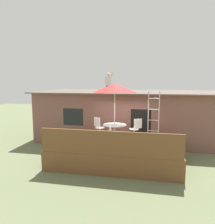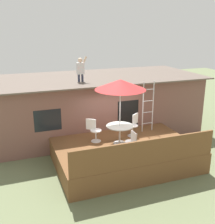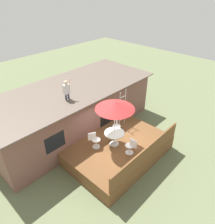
{
  "view_description": "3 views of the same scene",
  "coord_description": "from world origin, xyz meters",
  "views": [
    {
      "loc": [
        1.53,
        -9.54,
        3.5
      ],
      "look_at": [
        -0.54,
        0.43,
        2.04
      ],
      "focal_mm": 36.21,
      "sensor_mm": 36.0,
      "label": 1
    },
    {
      "loc": [
        -4.06,
        -9.25,
        5.24
      ],
      "look_at": [
        -0.38,
        0.76,
        1.91
      ],
      "focal_mm": 44.92,
      "sensor_mm": 36.0,
      "label": 2
    },
    {
      "loc": [
        -6.64,
        -5.6,
        8.1
      ],
      "look_at": [
        0.47,
        1.09,
        2.06
      ],
      "focal_mm": 34.06,
      "sensor_mm": 36.0,
      "label": 3
    }
  ],
  "objects": [
    {
      "name": "ground_plane",
      "position": [
        0.0,
        0.0,
        0.0
      ],
      "size": [
        40.0,
        40.0,
        0.0
      ],
      "primitive_type": "plane",
      "color": "#66704C"
    },
    {
      "name": "house",
      "position": [
        -0.0,
        3.6,
        1.42
      ],
      "size": [
        10.5,
        4.5,
        2.83
      ],
      "color": "brown",
      "rests_on": "ground"
    },
    {
      "name": "deck",
      "position": [
        0.0,
        0.0,
        0.4
      ],
      "size": [
        5.28,
        3.88,
        0.8
      ],
      "primitive_type": "cube",
      "color": "brown",
      "rests_on": "ground"
    },
    {
      "name": "deck_railing",
      "position": [
        0.0,
        -1.89,
        1.25
      ],
      "size": [
        5.18,
        0.08,
        0.9
      ],
      "primitive_type": "cube",
      "color": "brown",
      "rests_on": "deck"
    },
    {
      "name": "patio_table",
      "position": [
        -0.14,
        0.04,
        1.39
      ],
      "size": [
        1.04,
        1.04,
        0.74
      ],
      "color": "silver",
      "rests_on": "deck"
    },
    {
      "name": "patio_umbrella",
      "position": [
        -0.14,
        0.04,
        3.15
      ],
      "size": [
        1.9,
        1.9,
        2.54
      ],
      "color": "silver",
      "rests_on": "deck"
    },
    {
      "name": "step_ladder",
      "position": [
        1.52,
        0.91,
        1.9
      ],
      "size": [
        0.52,
        0.04,
        2.2
      ],
      "color": "silver",
      "rests_on": "deck"
    },
    {
      "name": "person_figure",
      "position": [
        -0.95,
        2.62,
        3.44
      ],
      "size": [
        0.47,
        0.2,
        1.11
      ],
      "color": "#33384C",
      "rests_on": "house"
    },
    {
      "name": "patio_chair_left",
      "position": [
        -0.99,
        0.61,
        1.26
      ],
      "size": [
        0.56,
        0.46,
        0.92
      ],
      "rotation": [
        0.0,
        0.0,
        -0.59
      ],
      "color": "silver",
      "rests_on": "deck"
    },
    {
      "name": "patio_chair_right",
      "position": [
        0.72,
        0.63,
        1.26
      ],
      "size": [
        0.56,
        0.46,
        0.92
      ],
      "rotation": [
        0.0,
        0.0,
        -2.54
      ],
      "color": "silver",
      "rests_on": "deck"
    },
    {
      "name": "patio_chair_near",
      "position": [
        -0.11,
        -1.02,
        1.26
      ],
      "size": [
        0.44,
        0.62,
        0.92
      ],
      "rotation": [
        0.0,
        0.0,
        1.6
      ],
      "color": "silver",
      "rests_on": "deck"
    }
  ]
}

